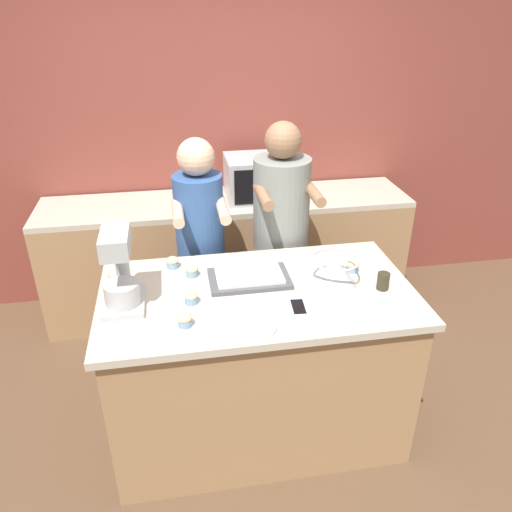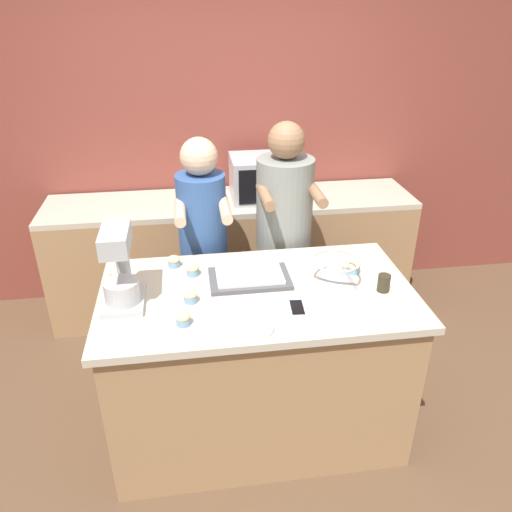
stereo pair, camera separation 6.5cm
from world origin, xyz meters
The scene contains 19 objects.
ground_plane centered at (0.00, 0.00, 0.00)m, with size 16.00×16.00×0.00m, color brown.
back_wall centered at (0.00, 1.71, 1.35)m, with size 10.00×0.06×2.70m.
island_counter centered at (0.00, 0.00, 0.48)m, with size 1.63×0.90×0.95m.
back_counter centered at (0.00, 1.36, 0.47)m, with size 2.80×0.60×0.93m.
person_left centered at (-0.25, 0.67, 0.85)m, with size 0.32×0.49×1.59m.
person_right centered at (0.27, 0.67, 0.87)m, with size 0.36×0.52×1.67m.
stand_mixer centered at (-0.67, -0.01, 1.13)m, with size 0.20×0.30×0.40m.
mixing_bowl centered at (0.41, 0.00, 1.03)m, with size 0.26×0.26×0.15m.
baking_tray centered at (-0.03, 0.11, 0.97)m, with size 0.43×0.27×0.04m.
microwave_oven centered at (0.25, 1.36, 1.09)m, with size 0.48×0.39×0.32m.
cell_phone centered at (0.17, -0.20, 0.96)m, with size 0.08×0.15×0.01m.
drinking_glass centered at (0.65, -0.09, 1.00)m, with size 0.07×0.07×0.09m.
small_plate centered at (-0.06, -0.34, 0.96)m, with size 0.17×0.17×0.02m.
cupcake_0 centered at (0.55, 0.11, 0.98)m, with size 0.07×0.07×0.07m.
cupcake_1 centered at (-0.38, -0.25, 0.98)m, with size 0.07×0.07×0.07m.
cupcake_2 centered at (-0.33, 0.21, 0.98)m, with size 0.07×0.07×0.07m.
cupcake_3 centered at (-0.43, 0.33, 0.98)m, with size 0.07×0.07×0.07m.
cupcake_4 centered at (-0.74, 0.22, 0.98)m, with size 0.07×0.07×0.07m.
cupcake_5 centered at (-0.34, -0.06, 0.98)m, with size 0.07×0.07×0.07m.
Camera 2 is at (-0.32, -2.19, 2.32)m, focal length 35.00 mm.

